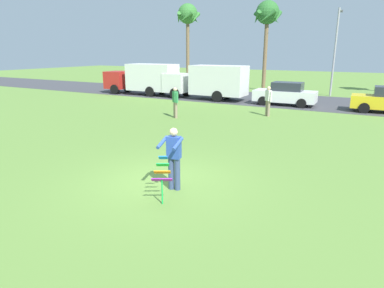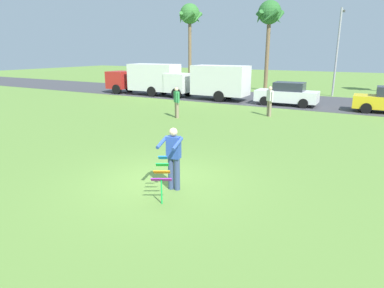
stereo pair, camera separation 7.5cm
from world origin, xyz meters
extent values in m
plane|color=olive|center=(0.00, 0.00, 0.00)|extent=(120.00, 120.00, 0.00)
cube|color=#424247|center=(0.00, 18.57, 0.01)|extent=(120.00, 8.00, 0.01)
cylinder|color=#384772|center=(0.70, -0.24, 0.45)|extent=(0.16, 0.16, 0.90)
cylinder|color=#384772|center=(0.52, -0.27, 0.45)|extent=(0.16, 0.16, 0.90)
cube|color=#2D4CA5|center=(0.61, -0.26, 1.20)|extent=(0.39, 0.27, 0.60)
sphere|color=beige|center=(0.61, -0.26, 1.62)|extent=(0.22, 0.22, 0.22)
cylinder|color=#2D4CA5|center=(0.86, -0.47, 1.38)|extent=(0.18, 0.59, 0.24)
cylinder|color=#2D4CA5|center=(0.43, -0.53, 1.38)|extent=(0.18, 0.59, 0.24)
cube|color=blue|center=(0.60, -0.76, 1.06)|extent=(0.26, 0.23, 0.12)
cube|color=green|center=(0.68, -0.91, 0.92)|extent=(0.35, 0.28, 0.12)
cube|color=orange|center=(0.76, -1.05, 0.78)|extent=(0.43, 0.32, 0.12)
cube|color=purple|center=(0.84, -1.19, 0.65)|extent=(0.52, 0.37, 0.12)
cylinder|color=green|center=(0.84, -1.19, 0.32)|extent=(0.04, 0.04, 0.64)
cube|color=#B2231E|center=(-15.50, 16.06, 1.17)|extent=(1.87, 1.97, 1.50)
cube|color=silver|center=(-11.80, 16.20, 1.52)|extent=(4.27, 2.16, 2.20)
cylinder|color=black|center=(-15.11, 15.15, 0.42)|extent=(0.85, 0.31, 0.84)
cylinder|color=black|center=(-15.18, 16.99, 0.42)|extent=(0.85, 0.31, 0.84)
cylinder|color=black|center=(-11.41, 15.29, 0.42)|extent=(0.85, 0.31, 0.84)
cylinder|color=black|center=(-11.48, 17.13, 0.42)|extent=(0.85, 0.31, 0.84)
cube|color=silver|center=(-9.31, 16.15, 1.17)|extent=(1.81, 1.91, 1.50)
cube|color=silver|center=(-5.61, 16.17, 1.52)|extent=(4.21, 2.02, 2.20)
cylinder|color=black|center=(-8.96, 15.23, 0.42)|extent=(0.84, 0.28, 0.84)
cylinder|color=black|center=(-8.97, 17.07, 0.42)|extent=(0.84, 0.28, 0.84)
cylinder|color=black|center=(-5.25, 15.25, 0.42)|extent=(0.84, 0.28, 0.84)
cylinder|color=black|center=(-5.26, 17.09, 0.42)|extent=(0.84, 0.28, 0.84)
cube|color=white|center=(-0.52, 16.17, 0.64)|extent=(4.25, 1.84, 0.76)
cube|color=#282D38|center=(-0.37, 16.17, 1.30)|extent=(2.06, 1.46, 0.60)
cylinder|color=black|center=(-1.80, 15.32, 0.32)|extent=(0.65, 0.24, 0.64)
cylinder|color=black|center=(-1.85, 16.93, 0.32)|extent=(0.65, 0.24, 0.64)
cylinder|color=black|center=(0.81, 15.40, 0.32)|extent=(0.65, 0.24, 0.64)
cylinder|color=black|center=(0.75, 17.02, 0.32)|extent=(0.65, 0.24, 0.64)
cylinder|color=black|center=(4.55, 15.31, 0.32)|extent=(0.65, 0.24, 0.64)
cylinder|color=black|center=(4.48, 16.92, 0.32)|extent=(0.65, 0.24, 0.64)
cylinder|color=brown|center=(-13.83, 25.87, 3.67)|extent=(0.36, 0.36, 7.33)
sphere|color=#387A33|center=(-13.83, 25.87, 7.53)|extent=(2.10, 2.10, 2.10)
cone|color=#387A33|center=(-12.88, 25.87, 7.08)|extent=(0.44, 1.56, 1.28)
cone|color=#387A33|center=(-13.54, 26.78, 7.08)|extent=(1.62, 0.90, 1.28)
cone|color=#387A33|center=(-14.60, 26.43, 7.08)|extent=(1.27, 1.52, 1.28)
cone|color=#387A33|center=(-14.60, 25.31, 7.08)|extent=(1.27, 1.52, 1.28)
cone|color=#387A33|center=(-13.54, 24.97, 7.08)|extent=(1.62, 0.90, 1.28)
cylinder|color=brown|center=(-4.64, 24.47, 3.44)|extent=(0.36, 0.36, 6.87)
sphere|color=#2D6B2D|center=(-4.64, 24.47, 7.07)|extent=(2.10, 2.10, 2.10)
cone|color=#2D6B2D|center=(-3.69, 24.47, 6.62)|extent=(0.44, 1.56, 1.28)
cone|color=#2D6B2D|center=(-4.34, 25.37, 6.62)|extent=(1.62, 0.90, 1.28)
cone|color=#2D6B2D|center=(-5.40, 25.02, 6.62)|extent=(1.27, 1.52, 1.28)
cone|color=#2D6B2D|center=(-5.40, 23.91, 6.62)|extent=(1.27, 1.52, 1.28)
cone|color=#2D6B2D|center=(-4.34, 23.56, 6.62)|extent=(1.62, 0.90, 1.28)
cylinder|color=#9E9EA3|center=(1.62, 23.12, 3.50)|extent=(0.16, 0.16, 7.00)
cylinder|color=#9E9EA3|center=(1.62, 23.82, 6.90)|extent=(0.10, 1.40, 0.10)
cube|color=#4C4C51|center=(1.62, 24.47, 6.86)|extent=(0.24, 0.44, 0.16)
cylinder|color=gray|center=(-0.41, 11.61, 0.45)|extent=(0.16, 0.16, 0.90)
cylinder|color=gray|center=(-0.27, 11.49, 0.45)|extent=(0.16, 0.16, 0.90)
cube|color=silver|center=(-0.34, 11.55, 1.20)|extent=(0.42, 0.40, 0.60)
sphere|color=beige|center=(-0.34, 11.55, 1.62)|extent=(0.22, 0.22, 0.22)
cylinder|color=silver|center=(-0.52, 11.70, 1.17)|extent=(0.09, 0.09, 0.58)
cylinder|color=silver|center=(-0.15, 11.40, 1.17)|extent=(0.09, 0.09, 0.58)
cylinder|color=gray|center=(-4.83, 8.55, 0.45)|extent=(0.16, 0.16, 0.90)
cylinder|color=gray|center=(-4.68, 8.44, 0.45)|extent=(0.16, 0.16, 0.90)
cube|color=#338C4C|center=(-4.76, 8.49, 1.20)|extent=(0.42, 0.39, 0.60)
sphere|color=beige|center=(-4.76, 8.49, 1.62)|extent=(0.22, 0.22, 0.22)
cylinder|color=#338C4C|center=(-4.95, 8.64, 1.17)|extent=(0.09, 0.09, 0.58)
cylinder|color=#338C4C|center=(-4.56, 8.35, 1.17)|extent=(0.09, 0.09, 0.58)
camera|label=1|loc=(5.20, -7.55, 3.68)|focal=31.46mm
camera|label=2|loc=(5.27, -7.52, 3.68)|focal=31.46mm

